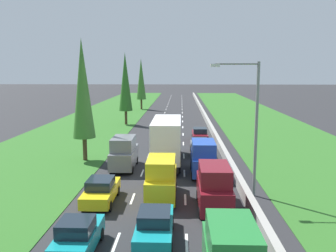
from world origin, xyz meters
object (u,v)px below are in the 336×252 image
at_px(white_box_truck_centre_lane, 167,140).
at_px(yellow_sedan_left_lane, 101,191).
at_px(yellow_van_centre_lane, 161,178).
at_px(poplar_tree_second, 83,89).
at_px(grey_sedan_right_lane, 200,146).
at_px(grey_van_left_lane, 124,153).
at_px(poplar_tree_third, 125,82).
at_px(teal_hatchback_left_lane, 78,236).
at_px(teal_sedan_centre_lane, 155,225).
at_px(poplar_tree_fourth, 141,79).
at_px(blue_van_right_lane, 203,158).
at_px(street_light_mast, 251,119).
at_px(maroon_van_right_lane, 214,187).
at_px(maroon_sedan_right_lane, 200,135).

relative_size(white_box_truck_centre_lane, yellow_sedan_left_lane, 2.09).
bearing_deg(yellow_van_centre_lane, yellow_sedan_left_lane, -167.58).
bearing_deg(poplar_tree_second, grey_sedan_right_lane, 14.42).
height_order(grey_van_left_lane, poplar_tree_third, poplar_tree_third).
xyz_separation_m(white_box_truck_centre_lane, yellow_sedan_left_lane, (-3.86, -9.92, -1.37)).
bearing_deg(teal_hatchback_left_lane, teal_sedan_centre_lane, 20.74).
bearing_deg(teal_hatchback_left_lane, grey_sedan_right_lane, 71.49).
xyz_separation_m(white_box_truck_centre_lane, poplar_tree_fourth, (-7.30, 44.95, 4.32)).
height_order(grey_sedan_right_lane, white_box_truck_centre_lane, white_box_truck_centre_lane).
bearing_deg(yellow_sedan_left_lane, blue_van_right_lane, 42.98).
height_order(grey_sedan_right_lane, poplar_tree_second, poplar_tree_second).
xyz_separation_m(poplar_tree_third, street_light_mast, (13.18, -31.37, -1.39)).
height_order(teal_sedan_centre_lane, poplar_tree_second, poplar_tree_second).
xyz_separation_m(blue_van_right_lane, yellow_van_centre_lane, (-3.09, -5.61, 0.00)).
relative_size(teal_sedan_centre_lane, grey_van_left_lane, 0.92).
bearing_deg(poplar_tree_fourth, yellow_van_centre_lane, -82.34).
bearing_deg(poplar_tree_fourth, grey_van_left_lane, -85.55).
bearing_deg(yellow_van_centre_lane, white_box_truck_centre_lane, 89.84).
bearing_deg(grey_sedan_right_lane, grey_van_left_lane, -140.60).
bearing_deg(street_light_mast, maroon_van_right_lane, -136.45).
relative_size(yellow_sedan_left_lane, street_light_mast, 0.50).
relative_size(teal_hatchback_left_lane, yellow_van_centre_lane, 0.80).
bearing_deg(poplar_tree_third, grey_van_left_lane, -81.68).
relative_size(grey_van_left_lane, street_light_mast, 0.54).
height_order(yellow_sedan_left_lane, poplar_tree_second, poplar_tree_second).
relative_size(poplar_tree_second, poplar_tree_third, 1.02).
height_order(teal_sedan_centre_lane, grey_sedan_right_lane, same).
relative_size(teal_sedan_centre_lane, maroon_sedan_right_lane, 1.00).
bearing_deg(poplar_tree_fourth, street_light_mast, -76.10).
relative_size(teal_hatchback_left_lane, grey_van_left_lane, 0.80).
xyz_separation_m(maroon_van_right_lane, teal_sedan_centre_lane, (-3.32, -4.25, -0.59)).
xyz_separation_m(yellow_van_centre_lane, poplar_tree_second, (-7.76, 9.91, 5.33)).
xyz_separation_m(teal_hatchback_left_lane, white_box_truck_centre_lane, (3.52, 16.28, 1.35)).
bearing_deg(maroon_sedan_right_lane, white_box_truck_centre_lane, -108.86).
relative_size(maroon_van_right_lane, teal_sedan_centre_lane, 1.09).
height_order(teal_sedan_centre_lane, yellow_sedan_left_lane, same).
height_order(poplar_tree_second, poplar_tree_fourth, poplar_tree_second).
relative_size(grey_sedan_right_lane, grey_van_left_lane, 0.92).
distance_m(blue_van_right_lane, poplar_tree_third, 29.02).
bearing_deg(poplar_tree_second, maroon_sedan_right_lane, 39.94).
bearing_deg(poplar_tree_second, yellow_sedan_left_lane, -69.96).
xyz_separation_m(grey_sedan_right_lane, poplar_tree_second, (-10.93, -2.81, 5.91)).
height_order(maroon_sedan_right_lane, yellow_sedan_left_lane, same).
xyz_separation_m(teal_sedan_centre_lane, yellow_sedan_left_lane, (-3.82, 5.04, 0.00)).
relative_size(teal_sedan_centre_lane, poplar_tree_fourth, 0.41).
bearing_deg(maroon_van_right_lane, yellow_van_centre_lane, 153.68).
bearing_deg(teal_sedan_centre_lane, blue_van_right_lane, 74.87).
xyz_separation_m(yellow_van_centre_lane, white_box_truck_centre_lane, (0.03, 9.08, 0.78)).
height_order(yellow_van_centre_lane, poplar_tree_fourth, poplar_tree_fourth).
height_order(maroon_van_right_lane, poplar_tree_second, poplar_tree_second).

